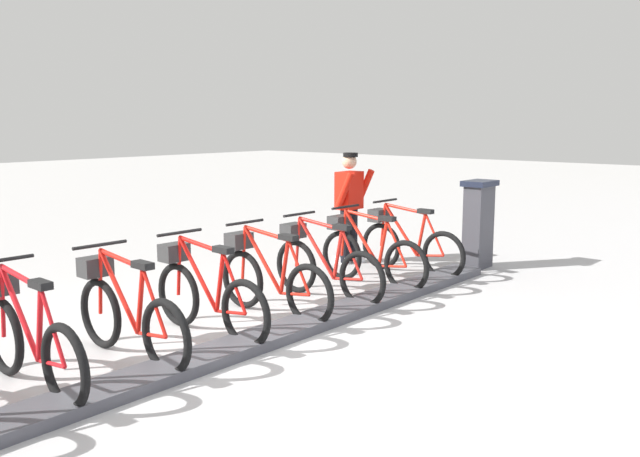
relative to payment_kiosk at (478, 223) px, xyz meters
The scene contains 11 objects.
ground_plane 4.47m from the payment_kiosk, 90.69° to the left, with size 60.00×60.00×0.00m, color #AFAEAB.
dock_rail_base 4.47m from the payment_kiosk, 90.69° to the left, with size 0.44×8.06×0.10m, color #47474C.
payment_kiosk is the anchor object (origin of this frame).
bike_docked_0 1.17m from the payment_kiosk, 60.04° to the left, with size 1.72×0.54×1.02m.
bike_docked_1 2.00m from the payment_kiosk, 73.25° to the left, with size 1.72×0.54×1.02m.
bike_docked_2 2.87m from the payment_kiosk, 78.49° to the left, with size 1.72×0.54×1.02m.
bike_docked_3 3.77m from the payment_kiosk, 81.25° to the left, with size 1.72×0.54×1.02m.
bike_docked_4 4.66m from the payment_kiosk, 82.95° to the left, with size 1.72×0.54×1.02m.
bike_docked_5 5.56m from the payment_kiosk, 84.10° to the left, with size 1.72×0.54×1.02m.
bike_docked_6 6.47m from the payment_kiosk, 84.92° to the left, with size 1.72×0.54×1.02m.
worker_near_rack 1.90m from the payment_kiosk, 29.88° to the left, with size 0.47×0.64×1.66m.
Camera 1 is at (-4.48, 4.38, 2.13)m, focal length 37.70 mm.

